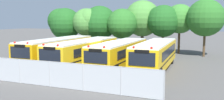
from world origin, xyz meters
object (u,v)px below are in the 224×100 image
school_bus_1 (84,51)px  tree_4 (142,19)px  school_bus_3 (156,54)px  tree_5 (162,20)px  tree_3 (122,23)px  tree_1 (87,21)px  tree_2 (100,23)px  school_bus_0 (58,49)px  tree_0 (64,23)px  tree_6 (179,19)px  traffic_cone (103,82)px  school_bus_2 (120,53)px  tree_7 (206,18)px

school_bus_1 → tree_4: 12.50m
school_bus_3 → school_bus_1: bearing=0.8°
tree_5 → tree_3: bearing=-163.6°
tree_1 → tree_2: (1.56, 0.81, -0.22)m
school_bus_0 → tree_4: size_ratio=1.60×
tree_0 → tree_2: size_ratio=0.96×
tree_2 → school_bus_0: bearing=-94.0°
tree_6 → traffic_cone: 18.82m
school_bus_2 → school_bus_3: school_bus_3 is taller
tree_0 → tree_1: 4.08m
school_bus_1 → school_bus_2: bearing=-176.3°
tree_7 → school_bus_1: bearing=-138.1°
school_bus_2 → tree_0: (-12.04, 8.97, 2.68)m
tree_3 → tree_6: tree_6 is taller
school_bus_0 → traffic_cone: school_bus_0 is taller
tree_1 → tree_3: tree_1 is taller
tree_2 → tree_5: (8.55, 0.84, 0.38)m
tree_1 → tree_5: size_ratio=0.95×
school_bus_1 → tree_2: bearing=-73.4°
school_bus_0 → tree_0: 10.55m
school_bus_3 → tree_5: size_ratio=1.66×
tree_0 → tree_2: bearing=4.8°
school_bus_0 → tree_2: (0.65, 9.40, 2.65)m
school_bus_3 → tree_7: 11.15m
tree_7 → traffic_cone: size_ratio=13.98×
school_bus_1 → tree_5: size_ratio=1.80×
school_bus_2 → tree_4: tree_4 is taller
school_bus_1 → tree_2: size_ratio=1.79×
school_bus_0 → tree_4: (6.16, 11.52, 3.20)m
school_bus_2 → traffic_cone: size_ratio=21.54×
school_bus_0 → school_bus_1: size_ratio=1.00×
school_bus_2 → tree_2: (-6.42, 9.44, 2.70)m
tree_1 → tree_2: bearing=27.4°
tree_1 → tree_6: tree_6 is taller
school_bus_1 → school_bus_3: 7.18m
tree_3 → tree_7: bearing=5.9°
tree_1 → traffic_cone: bearing=-59.1°
tree_5 → traffic_cone: size_ratio=12.84×
tree_3 → tree_4: (1.97, 2.75, 0.58)m
school_bus_2 → school_bus_3: 3.44m
school_bus_1 → school_bus_2: 3.74m
tree_0 → traffic_cone: 20.83m
tree_2 → tree_4: bearing=21.1°
tree_4 → tree_5: (3.04, -1.28, -0.17)m
tree_2 → tree_7: bearing=1.8°
tree_0 → tree_3: size_ratio=1.04×
tree_4 → tree_7: bearing=-11.3°
school_bus_3 → tree_2: tree_2 is taller
school_bus_0 → school_bus_2: bearing=179.0°
school_bus_2 → school_bus_1: bearing=3.5°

